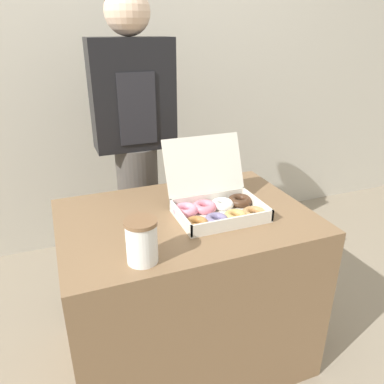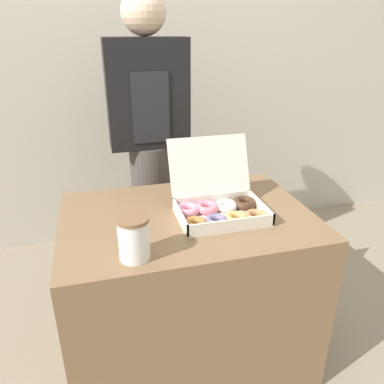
% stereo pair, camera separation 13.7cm
% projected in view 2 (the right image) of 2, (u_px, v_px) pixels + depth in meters
% --- Properties ---
extents(ground_plane, '(14.00, 14.00, 0.00)m').
position_uv_depth(ground_plane, '(188.00, 349.00, 1.77)').
color(ground_plane, gray).
extents(wall_back, '(10.00, 0.05, 2.60)m').
position_uv_depth(wall_back, '(138.00, 44.00, 2.32)').
color(wall_back, beige).
rests_on(wall_back, ground_plane).
extents(table, '(0.98, 0.69, 0.71)m').
position_uv_depth(table, '(188.00, 288.00, 1.62)').
color(table, brown).
rests_on(table, ground_plane).
extents(donut_box, '(0.35, 0.33, 0.27)m').
position_uv_depth(donut_box, '(219.00, 206.00, 1.46)').
color(donut_box, silver).
rests_on(donut_box, table).
extents(coffee_cup, '(0.10, 0.10, 0.15)m').
position_uv_depth(coffee_cup, '(134.00, 238.00, 1.17)').
color(coffee_cup, white).
rests_on(coffee_cup, table).
extents(person_customer, '(0.40, 0.23, 1.59)m').
position_uv_depth(person_customer, '(149.00, 136.00, 1.96)').
color(person_customer, '#4C4742').
rests_on(person_customer, ground_plane).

